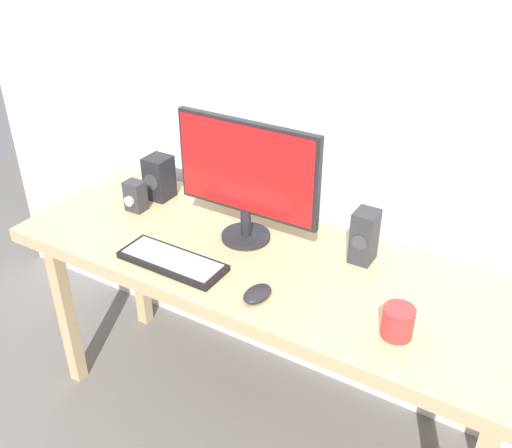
{
  "coord_description": "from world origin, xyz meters",
  "views": [
    {
      "loc": [
        0.78,
        -1.36,
        1.81
      ],
      "look_at": [
        -0.04,
        0.0,
        0.87
      ],
      "focal_mm": 40.38,
      "sensor_mm": 36.0,
      "label": 1
    }
  ],
  "objects": [
    {
      "name": "ground_plane",
      "position": [
        0.0,
        0.0,
        0.0
      ],
      "size": [
        6.0,
        6.0,
        0.0
      ],
      "primitive_type": "plane",
      "color": "slate"
    },
    {
      "name": "wall_back",
      "position": [
        0.0,
        0.35,
        1.5
      ],
      "size": [
        3.31,
        0.04,
        3.0
      ],
      "primitive_type": "cube",
      "color": "silver",
      "rests_on": "ground_plane"
    },
    {
      "name": "desk",
      "position": [
        0.0,
        0.0,
        0.68
      ],
      "size": [
        1.76,
        0.62,
        0.75
      ],
      "color": "tan",
      "rests_on": "ground_plane"
    },
    {
      "name": "monitor",
      "position": [
        -0.12,
        0.08,
        0.99
      ],
      "size": [
        0.52,
        0.17,
        0.42
      ],
      "color": "#232328",
      "rests_on": "desk"
    },
    {
      "name": "keyboard_primary",
      "position": [
        -0.24,
        -0.18,
        0.77
      ],
      "size": [
        0.36,
        0.14,
        0.02
      ],
      "color": "black",
      "rests_on": "desk"
    },
    {
      "name": "mouse",
      "position": [
        0.08,
        -0.19,
        0.77
      ],
      "size": [
        0.08,
        0.11,
        0.03
      ],
      "primitive_type": "ellipsoid",
      "rotation": [
        0.0,
        0.0,
        -0.11
      ],
      "color": "#232328",
      "rests_on": "desk"
    },
    {
      "name": "speaker_right",
      "position": [
        0.27,
        0.15,
        0.84
      ],
      "size": [
        0.07,
        0.09,
        0.18
      ],
      "color": "#333338",
      "rests_on": "desk"
    },
    {
      "name": "speaker_left",
      "position": [
        -0.57,
        0.16,
        0.84
      ],
      "size": [
        0.09,
        0.1,
        0.17
      ],
      "color": "#232328",
      "rests_on": "desk"
    },
    {
      "name": "audio_controller",
      "position": [
        -0.58,
        0.03,
        0.81
      ],
      "size": [
        0.07,
        0.07,
        0.12
      ],
      "color": "#333338",
      "rests_on": "desk"
    },
    {
      "name": "coffee_mug",
      "position": [
        0.49,
        -0.14,
        0.8
      ],
      "size": [
        0.09,
        0.09,
        0.09
      ],
      "primitive_type": "cylinder",
      "color": "red",
      "rests_on": "desk"
    }
  ]
}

